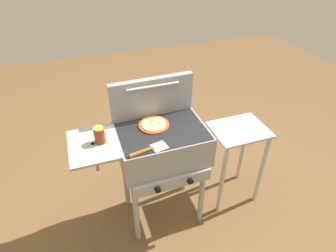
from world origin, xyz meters
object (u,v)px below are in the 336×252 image
Objects in this scene: grill at (160,146)px; spatula at (149,150)px; prep_table at (236,149)px; pizza_cheese at (154,125)px; sauce_jar at (99,135)px.

spatula is (-0.13, -0.19, 0.15)m from grill.
pizza_cheese is at bearing 174.58° from prep_table.
pizza_cheese reaches higher than spatula.
sauce_jar is (-0.41, 0.01, 0.20)m from grill.
prep_table is at bearing -5.42° from pizza_cheese.
pizza_cheese is (-0.02, 0.07, 0.15)m from grill.
sauce_jar reaches higher than pizza_cheese.
sauce_jar is at bearing 144.60° from spatula.
sauce_jar is (-0.39, -0.06, 0.05)m from pizza_cheese.
spatula is (0.28, -0.20, -0.05)m from sauce_jar.
grill is 0.71m from prep_table.
prep_table is at bearing 13.51° from spatula.
pizza_cheese is 0.28m from spatula.
sauce_jar is at bearing 179.76° from prep_table.
spatula reaches higher than prep_table.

